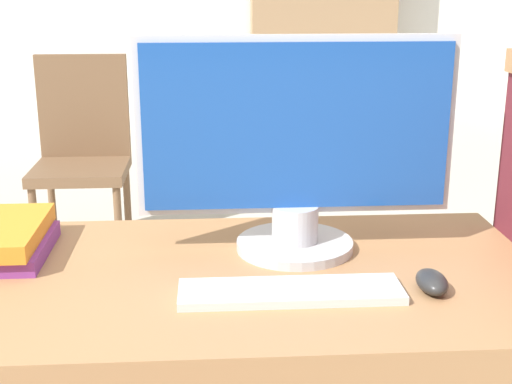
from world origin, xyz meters
TOP-DOWN VIEW (x-y plane):
  - monitor at (0.18, 0.45)m, footprint 0.65×0.25m
  - keyboard at (0.14, 0.22)m, footprint 0.41×0.11m
  - mouse at (0.41, 0.22)m, footprint 0.06×0.09m
  - book_stack at (-0.44, 0.46)m, footprint 0.18×0.28m
  - far_chair at (-0.62, 2.45)m, footprint 0.44×0.44m
  - bookshelf_far at (1.11, 6.00)m, footprint 1.38×0.32m

SIDE VIEW (x-z plane):
  - far_chair at x=-0.62m, z-range 0.05..1.01m
  - keyboard at x=0.14m, z-range 0.75..0.77m
  - mouse at x=0.41m, z-range 0.75..0.79m
  - book_stack at x=-0.44m, z-range 0.76..0.83m
  - bookshelf_far at x=1.11m, z-range 0.00..1.95m
  - monitor at x=0.18m, z-range 0.75..1.20m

